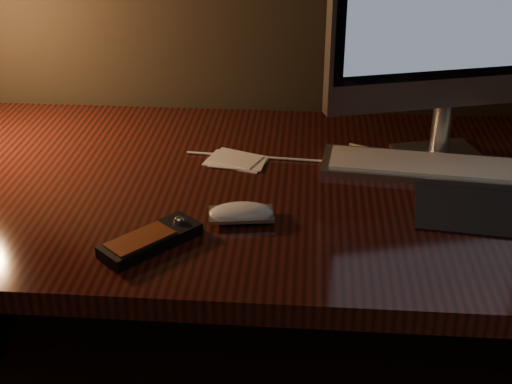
# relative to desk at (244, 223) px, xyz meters

# --- Properties ---
(desk) EXTENTS (1.60, 0.75, 0.75)m
(desk) POSITION_rel_desk_xyz_m (0.00, 0.00, 0.00)
(desk) COLOR #38120C
(desk) RESTS_ON ground
(monitor) EXTENTS (0.48, 0.18, 0.52)m
(monitor) POSITION_rel_desk_xyz_m (0.39, 0.06, 0.43)
(monitor) COLOR silver
(monitor) RESTS_ON desk
(keyboard) EXTENTS (0.47, 0.17, 0.02)m
(keyboard) POSITION_rel_desk_xyz_m (0.38, 0.00, 0.14)
(keyboard) COLOR silver
(keyboard) RESTS_ON desk
(mousepad) EXTENTS (0.30, 0.26, 0.00)m
(mousepad) POSITION_rel_desk_xyz_m (0.46, -0.13, 0.13)
(mousepad) COLOR black
(mousepad) RESTS_ON desk
(mouse) EXTENTS (0.12, 0.07, 0.02)m
(mouse) POSITION_rel_desk_xyz_m (0.02, -0.22, 0.14)
(mouse) COLOR white
(mouse) RESTS_ON desk
(media_remote) EXTENTS (0.15, 0.16, 0.03)m
(media_remote) POSITION_rel_desk_xyz_m (-0.12, -0.31, 0.14)
(media_remote) COLOR black
(media_remote) RESTS_ON desk
(papers) EXTENTS (0.13, 0.10, 0.01)m
(papers) POSITION_rel_desk_xyz_m (-0.02, 0.02, 0.13)
(papers) COLOR white
(papers) RESTS_ON desk
(cable) EXTENTS (0.57, 0.17, 0.01)m
(cable) POSITION_rel_desk_xyz_m (0.19, 0.03, 0.13)
(cable) COLOR white
(cable) RESTS_ON desk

